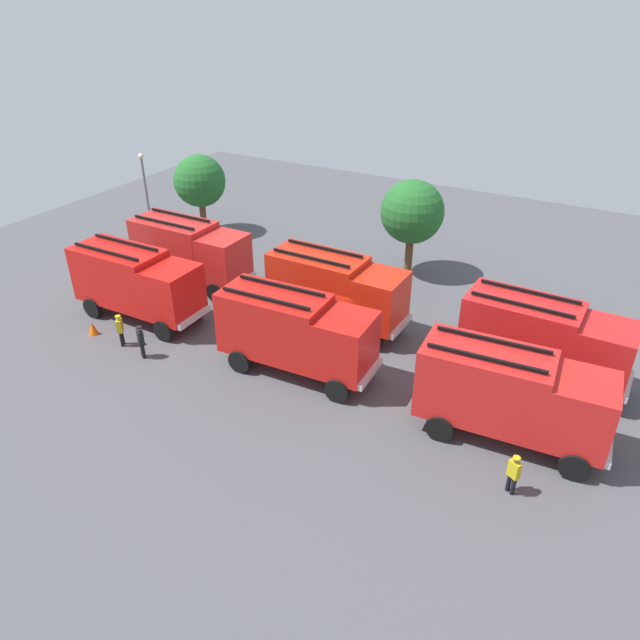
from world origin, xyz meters
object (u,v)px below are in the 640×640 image
Objects in this scene: fire_truck_5 at (544,338)px; traffic_cone_1 at (93,328)px; fire_truck_3 at (190,249)px; traffic_cone_0 at (233,265)px; fire_truck_2 at (512,393)px; firefighter_2 at (120,329)px; tree_0 at (200,181)px; fire_truck_1 at (295,330)px; firefighter_3 at (141,340)px; lamppost at (146,192)px; firefighter_1 at (471,317)px; fire_truck_0 at (136,281)px; fire_truck_4 at (336,288)px; firefighter_0 at (513,473)px; tree_1 at (412,212)px.

fire_truck_5 is 10.39× the size of traffic_cone_1.
fire_truck_3 is 3.26m from traffic_cone_0.
firefighter_2 is (-18.08, -2.37, -1.24)m from fire_truck_2.
tree_0 is at bearing 106.35° from traffic_cone_1.
tree_0 reaches higher than traffic_cone_0.
fire_truck_1 and fire_truck_3 have the same top height.
lamppost is (-9.37, 10.73, 2.70)m from firefighter_3.
firefighter_3 is at bearing -78.03° from traffic_cone_0.
firefighter_1 is (5.93, 7.19, -1.23)m from fire_truck_1.
firefighter_1 is 0.30× the size of tree_0.
fire_truck_0 is at bearing -50.31° from lamppost.
fire_truck_4 is 16.36m from lamppost.
firefighter_1 is (6.33, 2.60, -1.23)m from fire_truck_4.
firefighter_2 is at bearing -62.13° from firefighter_0.
tree_1 is (7.42, 14.96, 2.95)m from firefighter_3.
fire_truck_3 is 4.39× the size of firefighter_2.
firefighter_1 is at bearing 23.33° from fire_truck_0.
fire_truck_3 is 1.17× the size of lamppost.
firefighter_3 is (2.84, -2.85, -1.22)m from fire_truck_0.
fire_truck_2 is at bearing -25.51° from tree_0.
tree_0 is at bearing 124.16° from fire_truck_3.
firefighter_3 is 2.24× the size of traffic_cone_0.
fire_truck_4 reaches higher than firefighter_3.
traffic_cone_1 is at bearing -159.53° from fire_truck_5.
fire_truck_1 and fire_truck_4 have the same top height.
fire_truck_0 is at bearing -101.59° from firefighter_2.
lamppost reaches higher than firefighter_3.
lamppost is (-1.57, -3.50, -0.06)m from tree_0.
fire_truck_2 reaches higher than firefighter_3.
fire_truck_2 is at bearing 151.10° from firefighter_2.
tree_1 reaches higher than tree_0.
tree_1 is 8.27× the size of traffic_cone_1.
fire_truck_1 is 7.51m from firefighter_3.
firefighter_0 is (10.41, -2.72, -1.26)m from fire_truck_1.
firefighter_2 is at bearing -78.42° from fire_truck_3.
fire_truck_2 reaches higher than firefighter_0.
traffic_cone_1 is at bearing -73.65° from tree_0.
fire_truck_1 is at bearing 176.56° from fire_truck_2.
fire_truck_4 reaches higher than firefighter_2.
firefighter_3 is 16.46m from tree_0.
firefighter_2 is 9.66m from traffic_cone_0.
fire_truck_0 is 0.98× the size of fire_truck_2.
lamppost reaches higher than tree_1.
fire_truck_5 is (19.51, 4.49, 0.00)m from fire_truck_0.
fire_truck_2 and fire_truck_3 have the same top height.
fire_truck_0 is at bearing -95.88° from traffic_cone_0.
firefighter_3 is 14.50m from lamppost.
fire_truck_1 is at bearing -25.69° from fire_truck_3.
firefighter_0 is 19.02m from firefighter_2.
fire_truck_1 is at bearing -152.52° from fire_truck_5.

